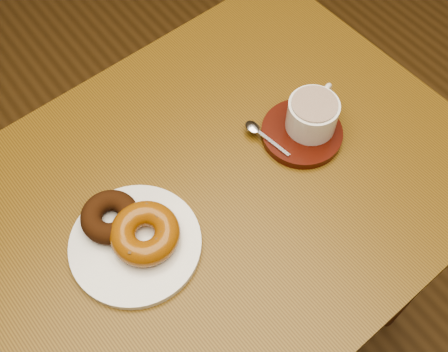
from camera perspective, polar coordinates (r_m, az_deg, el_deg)
cafe_table at (r=1.04m, az=-0.88°, el=-4.89°), size 0.91×0.70×0.83m
donut_plate at (r=0.88m, az=-8.98°, el=-6.86°), size 0.26×0.26×0.01m
donut_cinnamon at (r=0.88m, az=-11.50°, el=-4.08°), size 0.10×0.10×0.03m
donut_caramel at (r=0.86m, az=-8.03°, el=-5.79°), size 0.12×0.12×0.04m
saucer at (r=0.98m, az=7.90°, el=4.34°), size 0.14×0.14×0.01m
coffee_cup at (r=0.96m, az=9.01°, el=6.24°), size 0.11×0.09×0.06m
teaspoon at (r=0.97m, az=3.31°, el=4.69°), size 0.03×0.10×0.01m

